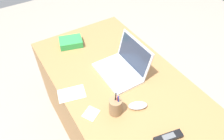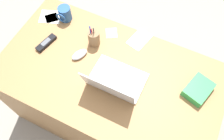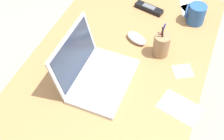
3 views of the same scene
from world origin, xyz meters
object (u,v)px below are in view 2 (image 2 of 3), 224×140
at_px(pen_holder, 94,38).
at_px(laptop, 115,82).
at_px(coffee_mug_white, 65,14).
at_px(computer_mouse, 79,54).
at_px(cordless_phone, 46,43).
at_px(snack_bag, 198,89).

bearing_deg(pen_holder, laptop, 139.40).
distance_m(laptop, coffee_mug_white, 0.63).
height_order(computer_mouse, cordless_phone, computer_mouse).
distance_m(laptop, cordless_phone, 0.55).
bearing_deg(coffee_mug_white, computer_mouse, 136.76).
bearing_deg(snack_bag, computer_mouse, 6.69).
xyz_separation_m(laptop, pen_holder, (0.26, -0.22, 0.01)).
bearing_deg(coffee_mug_white, pen_holder, 160.88).
height_order(computer_mouse, snack_bag, snack_bag).
bearing_deg(computer_mouse, snack_bag, -148.64).
relative_size(computer_mouse, coffee_mug_white, 1.09).
height_order(cordless_phone, snack_bag, snack_bag).
bearing_deg(coffee_mug_white, cordless_phone, 89.47).
xyz_separation_m(computer_mouse, pen_holder, (-0.04, -0.13, 0.04)).
relative_size(laptop, computer_mouse, 2.92).
distance_m(computer_mouse, cordless_phone, 0.25).
height_order(laptop, computer_mouse, laptop).
bearing_deg(laptop, computer_mouse, -16.63).
bearing_deg(computer_mouse, coffee_mug_white, -18.57).
bearing_deg(laptop, coffee_mug_white, -30.48).
xyz_separation_m(computer_mouse, snack_bag, (-0.77, -0.09, 0.01)).
height_order(coffee_mug_white, cordless_phone, coffee_mug_white).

